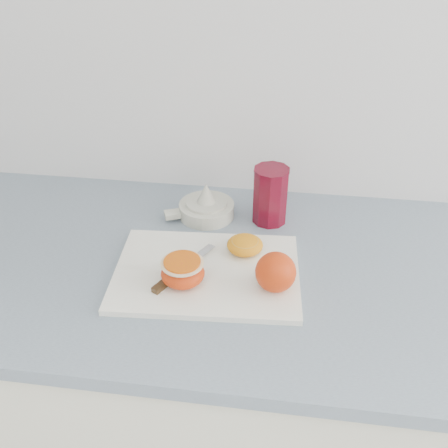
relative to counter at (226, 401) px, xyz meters
name	(u,v)px	position (x,y,z in m)	size (l,w,h in m)	color
counter	(226,401)	(0.00, 0.00, 0.00)	(2.40, 0.64, 0.89)	white
cutting_board	(207,272)	(-0.03, -0.05, 0.45)	(0.36, 0.25, 0.01)	white
whole_orange	(276,272)	(0.10, -0.08, 0.49)	(0.07, 0.07, 0.07)	#E43F0A
half_orange	(183,272)	(-0.07, -0.09, 0.48)	(0.08, 0.08, 0.05)	#E43F0A
squeezed_shell	(245,245)	(0.03, 0.02, 0.47)	(0.07, 0.07, 0.03)	orange
paring_knife	(173,276)	(-0.09, -0.08, 0.46)	(0.10, 0.16, 0.01)	#462914
citrus_juicer	(206,207)	(-0.07, 0.16, 0.47)	(0.16, 0.13, 0.08)	silver
red_tumbler	(270,197)	(0.07, 0.16, 0.50)	(0.08, 0.08, 0.13)	maroon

